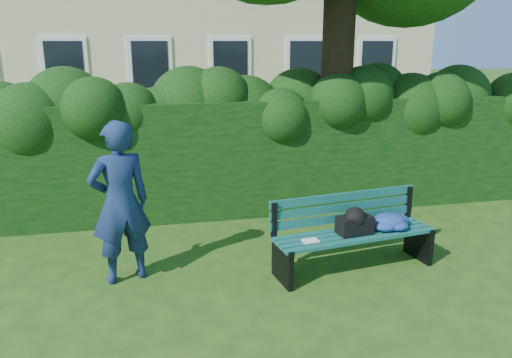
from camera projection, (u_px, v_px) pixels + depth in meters
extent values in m
plane|color=#224C18|center=(266.00, 266.00, 6.12)|extent=(80.00, 80.00, 0.00)
cube|color=white|center=(65.00, 65.00, 14.27)|extent=(1.30, 0.08, 1.60)
cube|color=black|center=(65.00, 65.00, 14.23)|extent=(1.05, 0.04, 1.35)
cube|color=white|center=(150.00, 64.00, 14.75)|extent=(1.30, 0.08, 1.60)
cube|color=black|center=(150.00, 65.00, 14.71)|extent=(1.05, 0.04, 1.35)
cube|color=white|center=(230.00, 64.00, 15.23)|extent=(1.30, 0.08, 1.60)
cube|color=black|center=(231.00, 64.00, 15.20)|extent=(1.05, 0.04, 1.35)
cube|color=white|center=(305.00, 63.00, 15.72)|extent=(1.30, 0.08, 1.60)
cube|color=black|center=(306.00, 63.00, 15.68)|extent=(1.05, 0.04, 1.35)
cube|color=white|center=(376.00, 62.00, 16.20)|extent=(1.30, 0.08, 1.60)
cube|color=black|center=(377.00, 62.00, 16.16)|extent=(1.05, 0.04, 1.35)
cube|color=black|center=(235.00, 156.00, 7.95)|extent=(10.00, 1.00, 1.80)
cylinder|color=black|center=(338.00, 58.00, 7.73)|extent=(0.49, 0.49, 4.83)
cube|color=#0D4545|center=(363.00, 240.00, 5.75)|extent=(1.96, 0.39, 0.04)
cube|color=#0D4545|center=(358.00, 236.00, 5.86)|extent=(1.96, 0.39, 0.04)
cube|color=#0D4545|center=(352.00, 233.00, 5.97)|extent=(1.96, 0.39, 0.04)
cube|color=#0D4545|center=(347.00, 229.00, 6.08)|extent=(1.96, 0.39, 0.04)
cube|color=#0D4545|center=(344.00, 217.00, 6.12)|extent=(1.96, 0.32, 0.10)
cube|color=#0D4545|center=(344.00, 207.00, 6.09)|extent=(1.96, 0.32, 0.10)
cube|color=#0D4545|center=(345.00, 197.00, 6.07)|extent=(1.96, 0.32, 0.10)
cube|color=black|center=(282.00, 264.00, 5.66)|extent=(0.13, 0.50, 0.44)
cube|color=black|center=(274.00, 221.00, 5.78)|extent=(0.07, 0.07, 0.45)
cube|color=black|center=(284.00, 248.00, 5.56)|extent=(0.12, 0.42, 0.05)
cube|color=black|center=(418.00, 242.00, 6.29)|extent=(0.13, 0.50, 0.44)
cube|color=black|center=(408.00, 204.00, 6.41)|extent=(0.07, 0.07, 0.45)
cube|color=black|center=(423.00, 227.00, 6.19)|extent=(0.12, 0.42, 0.05)
cube|color=white|center=(310.00, 241.00, 5.66)|extent=(0.20, 0.15, 0.02)
cube|color=black|center=(355.00, 225.00, 5.88)|extent=(0.44, 0.28, 0.21)
imported|color=navy|center=(120.00, 203.00, 5.55)|extent=(0.78, 0.64, 1.86)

